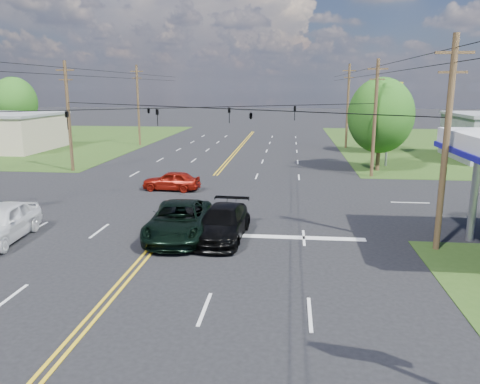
# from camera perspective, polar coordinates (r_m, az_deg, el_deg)

# --- Properties ---
(ground) EXTENTS (280.00, 280.00, 0.00)m
(ground) POSITION_cam_1_polar(r_m,az_deg,el_deg) (31.71, -5.34, -0.67)
(ground) COLOR black
(ground) RESTS_ON ground
(stop_bar) EXTENTS (10.00, 0.50, 0.02)m
(stop_bar) POSITION_cam_1_polar(r_m,az_deg,el_deg) (23.42, 2.86, -5.47)
(stop_bar) COLOR silver
(stop_bar) RESTS_ON ground
(pole_se) EXTENTS (1.60, 0.28, 9.50)m
(pole_se) POSITION_cam_1_polar(r_m,az_deg,el_deg) (22.41, 23.82, 5.53)
(pole_se) COLOR #44351D
(pole_se) RESTS_ON ground
(pole_nw) EXTENTS (1.60, 0.28, 9.50)m
(pole_nw) POSITION_cam_1_polar(r_m,az_deg,el_deg) (43.75, -20.17, 8.80)
(pole_nw) COLOR #44351D
(pole_nw) RESTS_ON ground
(pole_ne) EXTENTS (1.60, 0.28, 9.50)m
(pole_ne) POSITION_cam_1_polar(r_m,az_deg,el_deg) (39.88, 16.12, 8.77)
(pole_ne) COLOR #44351D
(pole_ne) RESTS_ON ground
(pole_left_far) EXTENTS (1.60, 0.28, 10.00)m
(pole_left_far) POSITION_cam_1_polar(r_m,az_deg,el_deg) (61.36, -12.31, 10.41)
(pole_left_far) COLOR #44351D
(pole_left_far) RESTS_ON ground
(pole_right_far) EXTENTS (1.60, 0.28, 10.00)m
(pole_right_far) POSITION_cam_1_polar(r_m,az_deg,el_deg) (58.66, 13.00, 10.28)
(pole_right_far) COLOR #44351D
(pole_right_far) RESTS_ON ground
(span_wire_signals) EXTENTS (26.00, 18.00, 1.13)m
(span_wire_signals) POSITION_cam_1_polar(r_m,az_deg,el_deg) (30.89, -5.57, 10.22)
(span_wire_signals) COLOR black
(span_wire_signals) RESTS_ON ground
(power_lines) EXTENTS (26.04, 100.00, 0.64)m
(power_lines) POSITION_cam_1_polar(r_m,az_deg,el_deg) (28.94, -6.51, 15.20)
(power_lines) COLOR black
(power_lines) RESTS_ON ground
(tree_right_a) EXTENTS (5.70, 5.70, 8.18)m
(tree_right_a) POSITION_cam_1_polar(r_m,az_deg,el_deg) (43.01, 16.77, 8.92)
(tree_right_a) COLOR #44351D
(tree_right_a) RESTS_ON ground
(tree_right_b) EXTENTS (4.94, 4.94, 7.09)m
(tree_right_b) POSITION_cam_1_polar(r_m,az_deg,el_deg) (55.28, 17.07, 8.94)
(tree_right_b) COLOR #44351D
(tree_right_b) RESTS_ON ground
(tree_far_l) EXTENTS (6.08, 6.08, 8.72)m
(tree_far_l) POSITION_cam_1_polar(r_m,az_deg,el_deg) (73.07, -25.79, 9.79)
(tree_far_l) COLOR #44351D
(tree_far_l) RESTS_ON ground
(pickup_dkgreen) EXTENTS (3.26, 6.34, 1.71)m
(pickup_dkgreen) POSITION_cam_1_polar(r_m,az_deg,el_deg) (23.29, -7.43, -3.47)
(pickup_dkgreen) COLOR black
(pickup_dkgreen) RESTS_ON ground
(suv_black) EXTENTS (2.55, 5.59, 1.58)m
(suv_black) POSITION_cam_1_polar(r_m,az_deg,el_deg) (22.91, -2.17, -3.81)
(suv_black) COLOR black
(suv_black) RESTS_ON ground
(pickup_white) EXTENTS (2.68, 5.56, 1.83)m
(pickup_white) POSITION_cam_1_polar(r_m,az_deg,el_deg) (25.30, -27.20, -3.35)
(pickup_white) COLOR white
(pickup_white) RESTS_ON ground
(sedan_red) EXTENTS (4.22, 1.93, 1.40)m
(sedan_red) POSITION_cam_1_polar(r_m,az_deg,el_deg) (34.05, -8.36, 1.38)
(sedan_red) COLOR maroon
(sedan_red) RESTS_ON ground
(polesign_ne) EXTENTS (2.15, 0.73, 7.80)m
(polesign_ne) POSITION_cam_1_polar(r_m,az_deg,el_deg) (45.73, 17.80, 10.51)
(polesign_ne) COLOR #A5A5AA
(polesign_ne) RESTS_ON ground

